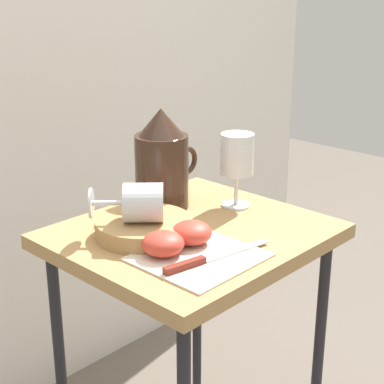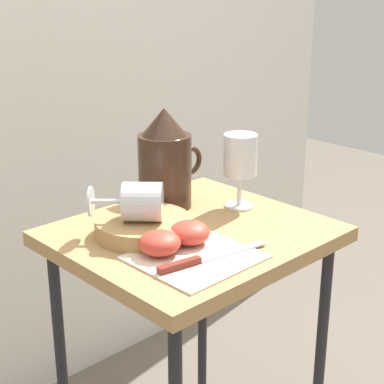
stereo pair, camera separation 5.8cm
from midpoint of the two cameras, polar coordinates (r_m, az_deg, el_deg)
name	(u,v)px [view 2 (the right image)]	position (r m, az deg, el deg)	size (l,w,h in m)	color
curtain_drape	(27,48)	(1.65, -14.06, 12.78)	(2.40, 0.03, 2.00)	silver
table	(192,263)	(1.28, 1.31, -6.64)	(0.51, 0.45, 0.69)	#AD8451
linen_napkin	(195,257)	(1.12, 1.76, -6.07)	(0.21, 0.19, 0.00)	beige
basket_tray	(143,227)	(1.22, -3.16, -3.24)	(0.19, 0.19, 0.04)	#AD8451
pitcher	(165,168)	(1.34, -1.26, 2.26)	(0.17, 0.12, 0.22)	#382319
wine_glass_upright	(240,159)	(1.34, 5.73, 3.06)	(0.07, 0.07, 0.17)	silver
wine_glass_tipped_near	(140,202)	(1.19, -3.42, -0.92)	(0.15, 0.15, 0.08)	silver
apple_half_left	(160,243)	(1.12, -1.53, -4.76)	(0.08, 0.08, 0.04)	#CC3D2D
apple_half_right	(189,233)	(1.17, 1.19, -3.79)	(0.08, 0.08, 0.04)	#CC3D2D
knife	(198,260)	(1.10, 2.08, -6.37)	(0.23, 0.05, 0.01)	silver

